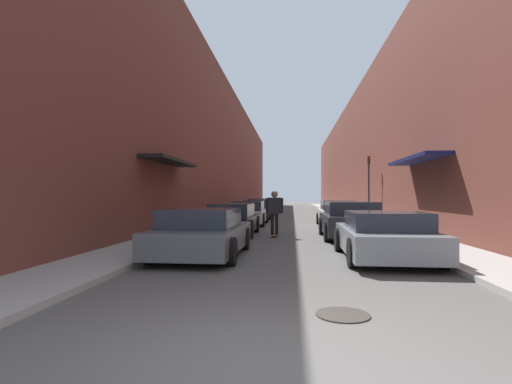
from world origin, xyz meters
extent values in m
plane|color=#4C4947|center=(0.00, 26.53, 0.00)|extent=(145.94, 145.94, 0.00)
cube|color=gray|center=(-4.20, 33.17, 0.06)|extent=(1.80, 66.34, 0.12)
cube|color=gray|center=(4.20, 33.17, 0.06)|extent=(1.80, 66.34, 0.12)
cube|color=brown|center=(-7.10, 33.17, 5.46)|extent=(4.00, 66.34, 10.92)
cube|color=black|center=(-4.70, 11.61, 2.90)|extent=(1.00, 4.80, 0.12)
cube|color=brown|center=(7.10, 33.17, 4.97)|extent=(4.00, 66.34, 9.94)
cube|color=#141947|center=(4.70, 11.61, 2.90)|extent=(1.00, 4.80, 0.12)
cube|color=#515459|center=(-2.21, 6.38, 0.47)|extent=(2.00, 4.27, 0.59)
cube|color=#232833|center=(-2.21, 6.17, 0.99)|extent=(1.73, 2.23, 0.46)
cylinder|color=black|center=(-3.15, 7.70, 0.32)|extent=(0.18, 0.63, 0.63)
cylinder|color=black|center=(-1.27, 7.70, 0.32)|extent=(0.18, 0.63, 0.63)
cylinder|color=black|center=(-3.15, 5.07, 0.32)|extent=(0.18, 0.63, 0.63)
cylinder|color=black|center=(-1.27, 5.07, 0.32)|extent=(0.18, 0.63, 0.63)
cube|color=black|center=(-2.27, 11.93, 0.47)|extent=(1.79, 4.32, 0.56)
cube|color=#232833|center=(-2.27, 11.72, 1.00)|extent=(1.54, 2.26, 0.49)
cylinder|color=black|center=(-3.10, 13.26, 0.34)|extent=(0.18, 0.69, 0.69)
cylinder|color=black|center=(-1.43, 13.26, 0.34)|extent=(0.18, 0.69, 0.69)
cylinder|color=black|center=(-3.10, 10.60, 0.34)|extent=(0.18, 0.69, 0.69)
cylinder|color=black|center=(-1.43, 10.60, 0.34)|extent=(0.18, 0.69, 0.69)
cube|color=silver|center=(-2.24, 17.53, 0.49)|extent=(1.74, 4.49, 0.59)
cube|color=#232833|center=(-2.24, 17.31, 1.02)|extent=(1.53, 2.34, 0.48)
cylinder|color=black|center=(-3.09, 18.92, 0.35)|extent=(0.18, 0.70, 0.70)
cylinder|color=black|center=(-1.39, 18.92, 0.35)|extent=(0.18, 0.70, 0.70)
cylinder|color=black|center=(-3.09, 16.14, 0.35)|extent=(0.18, 0.70, 0.70)
cylinder|color=black|center=(-1.39, 16.14, 0.35)|extent=(0.18, 0.70, 0.70)
cube|color=#515459|center=(-2.26, 22.79, 0.48)|extent=(1.74, 4.17, 0.61)
cube|color=#232833|center=(-2.26, 22.59, 1.04)|extent=(1.53, 2.17, 0.51)
cylinder|color=black|center=(-3.10, 24.09, 0.31)|extent=(0.18, 0.63, 0.63)
cylinder|color=black|center=(-1.41, 24.09, 0.31)|extent=(0.18, 0.63, 0.63)
cylinder|color=black|center=(-3.10, 21.50, 0.31)|extent=(0.18, 0.63, 0.63)
cylinder|color=black|center=(-1.41, 21.50, 0.31)|extent=(0.18, 0.63, 0.63)
cube|color=black|center=(-2.37, 27.52, 0.54)|extent=(1.99, 4.03, 0.69)
cube|color=#232833|center=(-2.37, 27.32, 1.11)|extent=(1.73, 2.10, 0.45)
cylinder|color=black|center=(-3.32, 28.77, 0.36)|extent=(0.18, 0.71, 0.71)
cylinder|color=black|center=(-1.42, 28.77, 0.36)|extent=(0.18, 0.71, 0.71)
cylinder|color=black|center=(-3.32, 26.28, 0.36)|extent=(0.18, 0.71, 0.71)
cylinder|color=black|center=(-1.42, 26.28, 0.36)|extent=(0.18, 0.71, 0.71)
cube|color=gray|center=(2.30, 6.35, 0.46)|extent=(2.02, 4.24, 0.57)
cube|color=#232833|center=(2.30, 6.13, 0.96)|extent=(1.75, 2.22, 0.42)
cylinder|color=black|center=(1.35, 7.65, 0.33)|extent=(0.18, 0.65, 0.65)
cylinder|color=black|center=(3.24, 7.65, 0.33)|extent=(0.18, 0.65, 0.65)
cylinder|color=black|center=(1.35, 5.04, 0.33)|extent=(0.18, 0.65, 0.65)
cylinder|color=black|center=(3.24, 5.04, 0.33)|extent=(0.18, 0.65, 0.65)
cube|color=#232326|center=(2.18, 11.12, 0.52)|extent=(1.95, 4.00, 0.67)
cube|color=#232833|center=(2.18, 10.92, 1.10)|extent=(1.72, 2.08, 0.48)
cylinder|color=black|center=(1.22, 12.36, 0.35)|extent=(0.18, 0.70, 0.70)
cylinder|color=black|center=(3.13, 12.36, 0.35)|extent=(0.18, 0.70, 0.70)
cylinder|color=black|center=(1.22, 9.88, 0.35)|extent=(0.18, 0.70, 0.70)
cylinder|color=black|center=(3.13, 9.88, 0.35)|extent=(0.18, 0.70, 0.70)
cube|color=silver|center=(2.36, 16.90, 0.49)|extent=(1.82, 4.57, 0.65)
cube|color=#232833|center=(2.36, 16.67, 1.07)|extent=(1.60, 2.38, 0.49)
cylinder|color=black|center=(1.48, 18.31, 0.31)|extent=(0.18, 0.61, 0.61)
cylinder|color=black|center=(3.24, 18.31, 0.31)|extent=(0.18, 0.61, 0.61)
cylinder|color=black|center=(1.48, 15.48, 0.31)|extent=(0.18, 0.61, 0.61)
cylinder|color=black|center=(3.24, 15.48, 0.31)|extent=(0.18, 0.61, 0.61)
cube|color=brown|center=(-0.60, 11.41, 0.07)|extent=(0.20, 0.78, 0.02)
cylinder|color=beige|center=(-0.68, 11.66, 0.03)|extent=(0.03, 0.06, 0.06)
cylinder|color=beige|center=(-0.52, 11.66, 0.03)|extent=(0.03, 0.06, 0.06)
cylinder|color=beige|center=(-0.68, 11.17, 0.03)|extent=(0.03, 0.06, 0.06)
cylinder|color=beige|center=(-0.52, 11.17, 0.03)|extent=(0.03, 0.06, 0.06)
cylinder|color=black|center=(-0.68, 11.41, 0.47)|extent=(0.12, 0.12, 0.80)
cylinder|color=black|center=(-0.52, 11.41, 0.47)|extent=(0.12, 0.12, 0.80)
cube|color=#232328|center=(-0.60, 11.41, 1.18)|extent=(0.48, 0.21, 0.61)
sphere|color=#8C664C|center=(-0.60, 11.41, 1.61)|extent=(0.25, 0.25, 0.25)
cylinder|color=#232328|center=(-0.88, 11.41, 1.18)|extent=(0.10, 0.10, 0.58)
cylinder|color=#232328|center=(-0.31, 11.41, 1.18)|extent=(0.10, 0.10, 0.58)
cylinder|color=#332D28|center=(0.71, 1.59, 0.01)|extent=(0.70, 0.70, 0.02)
cylinder|color=#2D2D2D|center=(4.51, 20.02, 1.98)|extent=(0.10, 0.10, 3.73)
cube|color=#332D0F|center=(4.51, 20.02, 3.62)|extent=(0.16, 0.16, 0.45)
sphere|color=red|center=(4.51, 19.94, 3.74)|extent=(0.11, 0.11, 0.11)
camera|label=1|loc=(0.06, -3.65, 1.55)|focal=28.00mm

